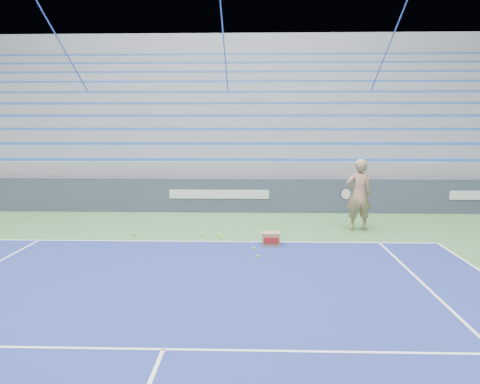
% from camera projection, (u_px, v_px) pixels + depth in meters
% --- Properties ---
extents(sponsor_barrier, '(30.00, 0.32, 1.10)m').
position_uv_depth(sponsor_barrier, '(220.00, 195.00, 15.14)').
color(sponsor_barrier, '#373F54').
rests_on(sponsor_barrier, ground).
extents(bleachers, '(31.00, 9.15, 7.30)m').
position_uv_depth(bleachers, '(229.00, 135.00, 20.54)').
color(bleachers, gray).
rests_on(bleachers, ground).
extents(tennis_player, '(0.98, 0.89, 1.91)m').
position_uv_depth(tennis_player, '(359.00, 195.00, 12.43)').
color(tennis_player, tan).
rests_on(tennis_player, ground).
extents(ball_box, '(0.43, 0.34, 0.32)m').
position_uv_depth(ball_box, '(271.00, 239.00, 10.90)').
color(ball_box, '#9F7C4D').
rests_on(ball_box, ground).
extents(tennis_ball_0, '(0.07, 0.07, 0.07)m').
position_uv_depth(tennis_ball_0, '(219.00, 235.00, 11.83)').
color(tennis_ball_0, '#B1E52F').
rests_on(tennis_ball_0, ground).
extents(tennis_ball_1, '(0.07, 0.07, 0.07)m').
position_uv_depth(tennis_ball_1, '(258.00, 256.00, 9.90)').
color(tennis_ball_1, '#B1E52F').
rests_on(tennis_ball_1, ground).
extents(tennis_ball_2, '(0.07, 0.07, 0.07)m').
position_uv_depth(tennis_ball_2, '(254.00, 248.00, 10.53)').
color(tennis_ball_2, '#B1E52F').
rests_on(tennis_ball_2, ground).
extents(tennis_ball_3, '(0.07, 0.07, 0.07)m').
position_uv_depth(tennis_ball_3, '(220.00, 238.00, 11.56)').
color(tennis_ball_3, '#B1E52F').
rests_on(tennis_ball_3, ground).
extents(tennis_ball_4, '(0.07, 0.07, 0.07)m').
position_uv_depth(tennis_ball_4, '(186.00, 242.00, 11.10)').
color(tennis_ball_4, '#B1E52F').
rests_on(tennis_ball_4, ground).
extents(tennis_ball_5, '(0.07, 0.07, 0.07)m').
position_uv_depth(tennis_ball_5, '(202.00, 235.00, 11.85)').
color(tennis_ball_5, '#B1E52F').
rests_on(tennis_ball_5, ground).
extents(tennis_ball_6, '(0.07, 0.07, 0.07)m').
position_uv_depth(tennis_ball_6, '(135.00, 234.00, 11.91)').
color(tennis_ball_6, '#B1E52F').
rests_on(tennis_ball_6, ground).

